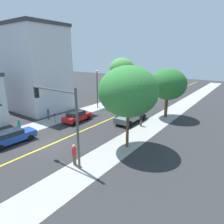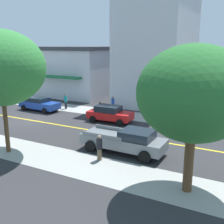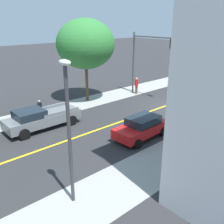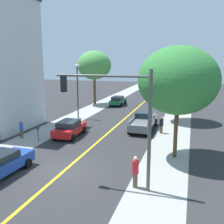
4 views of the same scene
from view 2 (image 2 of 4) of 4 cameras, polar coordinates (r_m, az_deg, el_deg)
ground_plane at (r=27.79m, az=-16.80°, el=-1.63°), size 140.00×140.00×0.00m
sidewalk_left at (r=32.31m, az=-9.19°, el=0.93°), size 3.31×126.00×0.01m
road_centerline_stripe at (r=27.79m, az=-16.80°, el=-1.62°), size 0.20×126.00×0.00m
brick_apartment_block at (r=40.38m, az=-7.03°, el=8.57°), size 10.50×10.00×6.94m
corner_shop_building at (r=34.83m, az=9.70°, el=13.26°), size 11.74×7.79×13.74m
street_tree_left_near at (r=13.14m, az=16.78°, el=3.69°), size 5.36×5.36×7.25m
street_tree_left_far at (r=18.97m, az=-22.36°, el=8.51°), size 5.74×5.74×8.16m
fire_hydrant at (r=31.78m, az=-11.17°, el=1.35°), size 0.44×0.24×0.80m
parking_meter at (r=28.57m, az=-2.54°, el=1.20°), size 0.12×0.18×1.34m
street_lamp at (r=25.09m, az=17.56°, el=6.16°), size 0.70×0.36×6.58m
red_sedan_left_curb at (r=25.85m, az=-0.49°, el=-0.32°), size 2.18×4.31×1.55m
blue_sedan_left_curb at (r=31.38m, az=-15.06°, el=1.71°), size 2.11×4.84×1.48m
grey_pickup_truck at (r=18.52m, az=2.84°, el=-5.96°), size 2.31×5.84×1.69m
pedestrian_black_shirt at (r=17.32m, az=-2.68°, el=-7.39°), size 0.39×0.39×1.67m
pedestrian_blue_shirt at (r=30.10m, az=0.20°, el=1.84°), size 0.34×0.34×1.65m
pedestrian_teal_shirt at (r=31.60m, az=-9.69°, el=2.31°), size 0.35×0.35×1.73m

